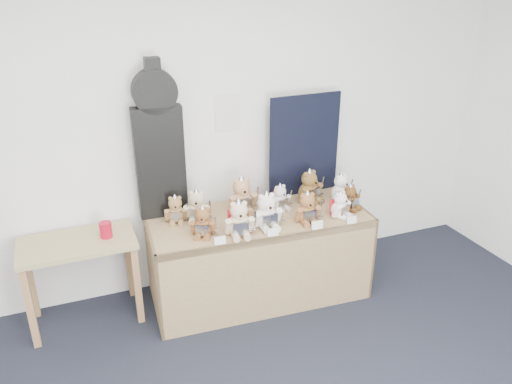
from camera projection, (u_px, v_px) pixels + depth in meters
name	position (u px, v px, depth m)	size (l,w,h in m)	color
room_shell	(228.00, 112.00, 4.01)	(6.00, 6.00, 6.00)	white
display_table	(262.00, 237.00, 3.98)	(1.79, 0.83, 0.73)	olive
side_table	(79.00, 255.00, 3.72)	(0.84, 0.48, 0.70)	#9F8956
guitar_case	(159.00, 142.00, 3.77)	(0.38, 0.12, 1.23)	black
navy_board	(305.00, 145.00, 4.23)	(0.65, 0.02, 0.87)	black
red_cup	(106.00, 230.00, 3.71)	(0.09, 0.09, 0.12)	#B20B24
teddy_front_far_left	(203.00, 223.00, 3.64)	(0.21, 0.21, 0.26)	brown
teddy_front_left	(239.00, 220.00, 3.64)	(0.25, 0.22, 0.31)	beige
teddy_front_centre	(267.00, 212.00, 3.76)	(0.26, 0.20, 0.32)	white
teddy_front_right	(307.00, 209.00, 3.84)	(0.23, 0.19, 0.28)	#935F37
teddy_front_far_right	(340.00, 205.00, 3.93)	(0.20, 0.19, 0.24)	white
teddy_front_end	(350.00, 198.00, 4.06)	(0.20, 0.19, 0.24)	brown
teddy_back_left	(197.00, 207.00, 3.87)	(0.23, 0.22, 0.28)	beige
teddy_back_centre_left	(242.00, 196.00, 4.01)	(0.27, 0.21, 0.33)	tan
teddy_back_centre_right	(280.00, 198.00, 4.07)	(0.20, 0.17, 0.24)	silver
teddy_back_right	(310.00, 188.00, 4.19)	(0.26, 0.24, 0.31)	brown
teddy_back_end	(341.00, 189.00, 4.21)	(0.22, 0.21, 0.27)	white
teddy_back_far_left	(176.00, 210.00, 3.85)	(0.20, 0.18, 0.24)	#967146
entry_card_a	(220.00, 241.00, 3.54)	(0.08, 0.00, 0.06)	silver
entry_card_b	(273.00, 232.00, 3.66)	(0.08, 0.00, 0.06)	silver
entry_card_c	(317.00, 225.00, 3.76)	(0.09, 0.00, 0.06)	silver
entry_card_d	(352.00, 220.00, 3.84)	(0.08, 0.00, 0.06)	silver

